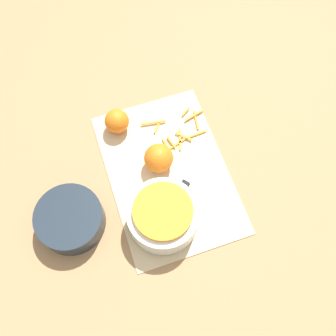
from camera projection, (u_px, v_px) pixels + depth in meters
name	position (u px, v px, depth m)	size (l,w,h in m)	color
ground_plane	(168.00, 173.00, 1.06)	(4.00, 4.00, 0.00)	#9E754C
cutting_board	(168.00, 173.00, 1.05)	(0.46, 0.31, 0.01)	#CCB284
bowl_speckled	(163.00, 216.00, 0.96)	(0.18, 0.18, 0.09)	silver
bowl_dark	(70.00, 219.00, 0.97)	(0.17, 0.17, 0.07)	#1E2833
knife	(181.00, 189.00, 1.02)	(0.17, 0.19, 0.02)	black
orange_left	(117.00, 121.00, 1.07)	(0.07, 0.07, 0.07)	orange
orange_right	(159.00, 158.00, 1.02)	(0.08, 0.08, 0.08)	orange
peel_pile	(179.00, 132.00, 1.09)	(0.13, 0.18, 0.01)	orange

